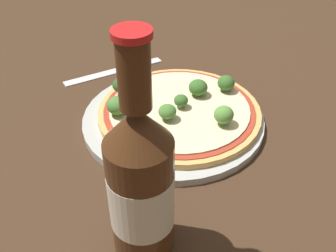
{
  "coord_description": "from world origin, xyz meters",
  "views": [
    {
      "loc": [
        0.46,
        -0.22,
        0.38
      ],
      "look_at": [
        0.09,
        -0.05,
        0.06
      ],
      "focal_mm": 42.0,
      "sensor_mm": 36.0,
      "label": 1
    }
  ],
  "objects": [
    {
      "name": "ground_plane",
      "position": [
        0.0,
        0.0,
        0.0
      ],
      "size": [
        3.0,
        3.0,
        0.0
      ],
      "primitive_type": "plane",
      "color": "#3D2819"
    },
    {
      "name": "plate",
      "position": [
        0.01,
        0.0,
        0.01
      ],
      "size": [
        0.29,
        0.29,
        0.01
      ],
      "color": "#B2B7B2",
      "rests_on": "ground_plane"
    },
    {
      "name": "pizza",
      "position": [
        0.01,
        0.01,
        0.02
      ],
      "size": [
        0.26,
        0.26,
        0.01
      ],
      "color": "tan",
      "rests_on": "plate"
    },
    {
      "name": "broccoli_floret_0",
      "position": [
        0.08,
        0.05,
        0.04
      ],
      "size": [
        0.03,
        0.03,
        0.03
      ],
      "color": "#89A866",
      "rests_on": "pizza"
    },
    {
      "name": "broccoli_floret_1",
      "position": [
        -0.06,
        -0.06,
        0.04
      ],
      "size": [
        0.03,
        0.03,
        0.03
      ],
      "color": "#89A866",
      "rests_on": "pizza"
    },
    {
      "name": "broccoli_floret_2",
      "position": [
        0.01,
        0.01,
        0.04
      ],
      "size": [
        0.02,
        0.02,
        0.02
      ],
      "color": "#89A866",
      "rests_on": "pizza"
    },
    {
      "name": "broccoli_floret_3",
      "position": [
        -0.0,
        0.1,
        0.04
      ],
      "size": [
        0.03,
        0.03,
        0.03
      ],
      "color": "#89A866",
      "rests_on": "pizza"
    },
    {
      "name": "broccoli_floret_4",
      "position": [
        -0.01,
        0.05,
        0.04
      ],
      "size": [
        0.03,
        0.03,
        0.03
      ],
      "color": "#89A866",
      "rests_on": "pizza"
    },
    {
      "name": "broccoli_floret_5",
      "position": [
        0.03,
        -0.02,
        0.04
      ],
      "size": [
        0.03,
        0.03,
        0.02
      ],
      "color": "#89A866",
      "rests_on": "pizza"
    },
    {
      "name": "broccoli_floret_6",
      "position": [
        -0.01,
        -0.08,
        0.04
      ],
      "size": [
        0.03,
        0.03,
        0.03
      ],
      "color": "#89A866",
      "rests_on": "pizza"
    },
    {
      "name": "beer_bottle",
      "position": [
        0.2,
        -0.13,
        0.1
      ],
      "size": [
        0.07,
        0.07,
        0.26
      ],
      "color": "#472814",
      "rests_on": "ground_plane"
    },
    {
      "name": "fork",
      "position": [
        -0.18,
        -0.03,
        0.0
      ],
      "size": [
        0.03,
        0.2,
        0.0
      ],
      "rotation": [
        0.0,
        0.0,
        1.63
      ],
      "color": "silver",
      "rests_on": "ground_plane"
    }
  ]
}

